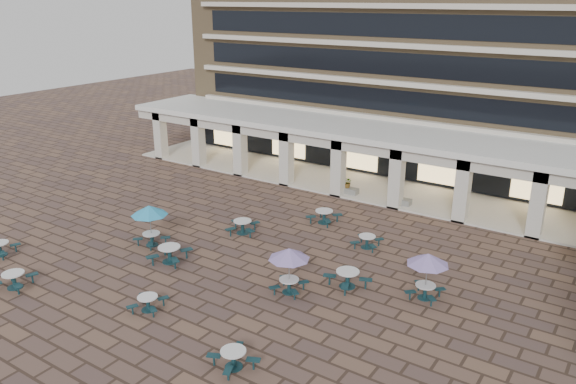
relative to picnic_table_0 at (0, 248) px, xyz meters
name	(u,v)px	position (x,y,z in m)	size (l,w,h in m)	color
ground	(253,273)	(12.30, 5.78, -0.43)	(120.00, 120.00, 0.00)	brown
apartment_building	(448,1)	(12.30, 31.24, 12.17)	(40.00, 15.50, 25.20)	#937752
retail_arcade	(383,150)	(12.30, 20.58, 2.57)	(42.00, 6.60, 4.40)	white
picnic_table_0	(0,248)	(0.00, 0.00, 0.00)	(1.96, 1.96, 0.72)	#133039
picnic_table_1	(14,279)	(3.90, -1.59, 0.02)	(2.09, 2.09, 0.76)	#133039
picnic_table_4	(149,212)	(5.70, 5.33, 1.52)	(1.99, 1.99, 2.30)	#133039
picnic_table_5	(148,302)	(10.60, 0.49, -0.03)	(1.78, 1.78, 0.66)	#133039
picnic_table_6	(289,255)	(14.84, 5.17, 1.45)	(1.92, 1.92, 2.21)	#133039
picnic_table_7	(233,357)	(16.21, -0.57, 0.00)	(1.95, 1.95, 0.72)	#133039
picnic_table_8	(243,226)	(8.82, 9.40, 0.04)	(2.15, 2.15, 0.78)	#133039
picnic_table_9	(170,253)	(8.01, 4.39, 0.08)	(2.26, 2.26, 0.86)	#133039
picnic_table_10	(348,277)	(16.82, 7.14, 0.06)	(2.26, 2.26, 0.82)	#133039
picnic_table_11	(428,261)	(20.23, 8.13, 1.44)	(1.91, 1.91, 2.20)	#133039
picnic_table_12	(324,215)	(11.92, 13.36, 0.04)	(1.79, 1.79, 0.79)	#133039
picnic_table_13	(367,241)	(15.64, 11.59, -0.02)	(1.66, 1.66, 0.69)	#133039
planter_left	(348,188)	(10.69, 18.68, 0.07)	(1.50, 0.63, 1.26)	gray
planter_right	(400,199)	(14.52, 18.68, 0.00)	(1.50, 0.60, 1.17)	gray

